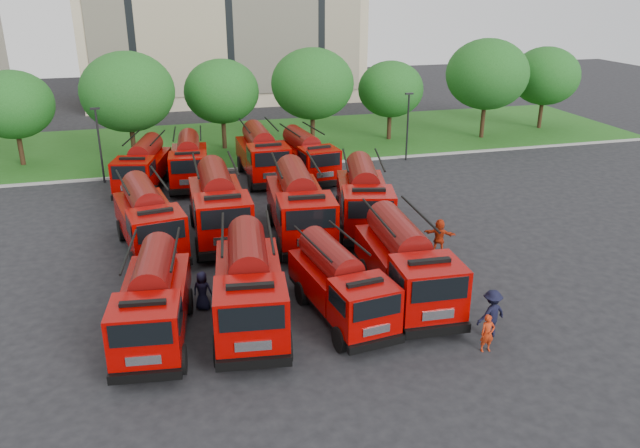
# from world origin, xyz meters

# --- Properties ---
(ground) EXTENTS (140.00, 140.00, 0.00)m
(ground) POSITION_xyz_m (0.00, 0.00, 0.00)
(ground) COLOR black
(ground) RESTS_ON ground
(lawn) EXTENTS (70.00, 16.00, 0.12)m
(lawn) POSITION_xyz_m (0.00, 26.00, 0.06)
(lawn) COLOR #1F4E14
(lawn) RESTS_ON ground
(curb) EXTENTS (70.00, 0.30, 0.14)m
(curb) POSITION_xyz_m (0.00, 17.90, 0.07)
(curb) COLOR gray
(curb) RESTS_ON ground
(tree_1) EXTENTS (5.71, 5.71, 6.98)m
(tree_1) POSITION_xyz_m (-16.00, 23.00, 4.55)
(tree_1) COLOR #382314
(tree_1) RESTS_ON ground
(tree_2) EXTENTS (6.72, 6.72, 8.22)m
(tree_2) POSITION_xyz_m (-8.00, 21.50, 5.35)
(tree_2) COLOR #382314
(tree_2) RESTS_ON ground
(tree_3) EXTENTS (5.88, 5.88, 7.19)m
(tree_3) POSITION_xyz_m (-1.00, 24.00, 4.68)
(tree_3) COLOR #382314
(tree_3) RESTS_ON ground
(tree_4) EXTENTS (6.55, 6.55, 8.01)m
(tree_4) POSITION_xyz_m (6.00, 22.50, 5.22)
(tree_4) COLOR #382314
(tree_4) RESTS_ON ground
(tree_5) EXTENTS (5.46, 5.46, 6.68)m
(tree_5) POSITION_xyz_m (13.00, 23.50, 4.35)
(tree_5) COLOR #382314
(tree_5) RESTS_ON ground
(tree_6) EXTENTS (6.89, 6.89, 8.42)m
(tree_6) POSITION_xyz_m (21.00, 22.00, 5.49)
(tree_6) COLOR #382314
(tree_6) RESTS_ON ground
(tree_7) EXTENTS (6.05, 6.05, 7.39)m
(tree_7) POSITION_xyz_m (28.00, 24.00, 4.82)
(tree_7) COLOR #382314
(tree_7) RESTS_ON ground
(lamp_post_0) EXTENTS (0.60, 0.25, 5.11)m
(lamp_post_0) POSITION_xyz_m (-10.00, 17.20, 2.90)
(lamp_post_0) COLOR black
(lamp_post_0) RESTS_ON ground
(lamp_post_1) EXTENTS (0.60, 0.25, 5.11)m
(lamp_post_1) POSITION_xyz_m (12.00, 17.20, 2.90)
(lamp_post_1) COLOR black
(lamp_post_1) RESTS_ON ground
(fire_truck_0) EXTENTS (3.22, 7.16, 3.15)m
(fire_truck_0) POSITION_xyz_m (-7.02, -4.01, 1.59)
(fire_truck_0) COLOR black
(fire_truck_0) RESTS_ON ground
(fire_truck_1) EXTENTS (3.51, 7.77, 3.42)m
(fire_truck_1) POSITION_xyz_m (-3.37, -3.96, 1.72)
(fire_truck_1) COLOR black
(fire_truck_1) RESTS_ON ground
(fire_truck_2) EXTENTS (3.06, 6.70, 2.94)m
(fire_truck_2) POSITION_xyz_m (0.24, -4.32, 1.48)
(fire_truck_2) COLOR black
(fire_truck_2) RESTS_ON ground
(fire_truck_3) EXTENTS (3.05, 7.58, 3.39)m
(fire_truck_3) POSITION_xyz_m (3.33, -3.64, 1.71)
(fire_truck_3) COLOR black
(fire_truck_3) RESTS_ON ground
(fire_truck_4) EXTENTS (3.66, 7.58, 3.31)m
(fire_truck_4) POSITION_xyz_m (-7.10, 4.78, 1.67)
(fire_truck_4) COLOR black
(fire_truck_4) RESTS_ON ground
(fire_truck_5) EXTENTS (3.02, 7.95, 3.60)m
(fire_truck_5) POSITION_xyz_m (-3.47, 5.54, 1.81)
(fire_truck_5) COLOR black
(fire_truck_5) RESTS_ON ground
(fire_truck_6) EXTENTS (3.47, 8.19, 3.63)m
(fire_truck_6) POSITION_xyz_m (0.60, 4.37, 1.83)
(fire_truck_6) COLOR black
(fire_truck_6) RESTS_ON ground
(fire_truck_7) EXTENTS (4.32, 7.99, 3.46)m
(fire_truck_7) POSITION_xyz_m (4.37, 4.92, 1.74)
(fire_truck_7) COLOR black
(fire_truck_7) RESTS_ON ground
(fire_truck_8) EXTENTS (3.92, 7.24, 3.13)m
(fire_truck_8) POSITION_xyz_m (-7.32, 15.00, 1.58)
(fire_truck_8) COLOR black
(fire_truck_8) RESTS_ON ground
(fire_truck_9) EXTENTS (2.98, 7.11, 3.16)m
(fire_truck_9) POSITION_xyz_m (-4.35, 15.40, 1.59)
(fire_truck_9) COLOR black
(fire_truck_9) RESTS_ON ground
(fire_truck_10) EXTENTS (2.84, 7.57, 3.43)m
(fire_truck_10) POSITION_xyz_m (0.58, 15.43, 1.73)
(fire_truck_10) COLOR black
(fire_truck_10) RESTS_ON ground
(fire_truck_11) EXTENTS (3.14, 7.13, 3.15)m
(fire_truck_11) POSITION_xyz_m (3.58, 14.69, 1.58)
(fire_truck_11) COLOR black
(fire_truck_11) RESTS_ON ground
(firefighter_0) EXTENTS (0.56, 0.42, 1.48)m
(firefighter_0) POSITION_xyz_m (4.75, -8.15, 0.00)
(firefighter_0) COLOR #A8270C
(firefighter_0) RESTS_ON ground
(firefighter_1) EXTENTS (1.00, 0.84, 1.80)m
(firefighter_1) POSITION_xyz_m (-2.76, -6.53, 0.00)
(firefighter_1) COLOR #A8270C
(firefighter_1) RESTS_ON ground
(firefighter_2) EXTENTS (0.87, 1.22, 1.87)m
(firefighter_2) POSITION_xyz_m (2.93, -4.75, 0.00)
(firefighter_2) COLOR #A8270C
(firefighter_2) RESTS_ON ground
(firefighter_3) EXTENTS (1.38, 0.92, 1.96)m
(firefighter_3) POSITION_xyz_m (5.39, -7.25, 0.00)
(firefighter_3) COLOR black
(firefighter_3) RESTS_ON ground
(firefighter_4) EXTENTS (0.98, 0.85, 1.69)m
(firefighter_4) POSITION_xyz_m (-5.08, -2.21, 0.00)
(firefighter_4) COLOR black
(firefighter_4) RESTS_ON ground
(firefighter_5) EXTENTS (1.72, 1.43, 1.72)m
(firefighter_5) POSITION_xyz_m (6.99, 0.72, 0.00)
(firefighter_5) COLOR #A8270C
(firefighter_5) RESTS_ON ground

